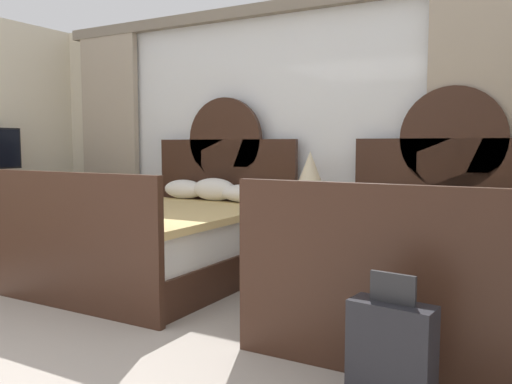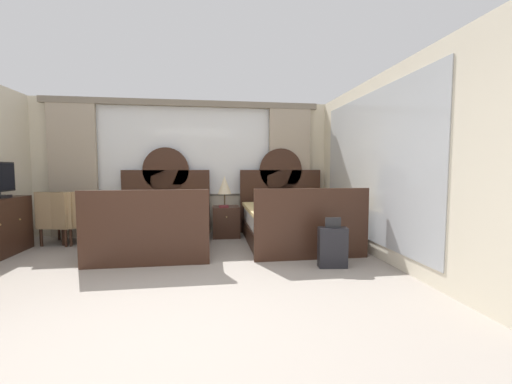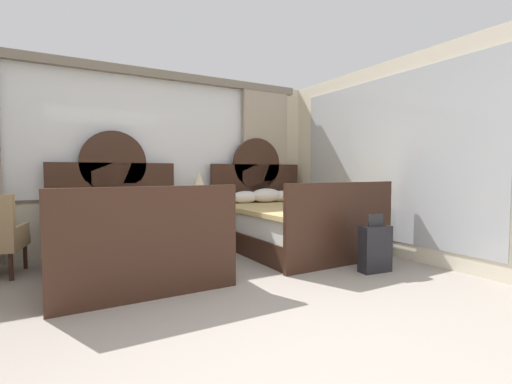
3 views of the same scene
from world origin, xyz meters
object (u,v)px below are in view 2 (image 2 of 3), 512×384
(suitcase_on_floor, at_px, (333,247))
(table_lamp_on_nightstand, at_px, (225,185))
(bed_near_window, at_px, (159,224))
(bed_near_mirror, at_px, (293,221))
(armchair_by_window_centre, at_px, (61,217))
(book_on_nightstand, at_px, (224,206))
(armchair_by_window_right, at_px, (60,217))
(armchair_by_window_left, at_px, (82,217))
(nightstand_between_beds, at_px, (226,221))

(suitcase_on_floor, bearing_deg, table_lamp_on_nightstand, 121.89)
(bed_near_window, xyz_separation_m, bed_near_mirror, (2.33, 0.00, 0.00))
(armchair_by_window_centre, bearing_deg, bed_near_window, -13.75)
(book_on_nightstand, xyz_separation_m, suitcase_on_floor, (1.37, -2.03, -0.33))
(book_on_nightstand, relative_size, armchair_by_window_right, 0.28)
(bed_near_mirror, xyz_separation_m, suitcase_on_floor, (0.16, -1.49, -0.11))
(armchair_by_window_right, relative_size, suitcase_on_floor, 1.37)
(armchair_by_window_left, bearing_deg, nightstand_between_beds, 5.00)
(table_lamp_on_nightstand, bearing_deg, nightstand_between_beds, -48.68)
(armchair_by_window_centre, bearing_deg, suitcase_on_floor, -24.46)
(bed_near_mirror, relative_size, suitcase_on_floor, 3.20)
(armchair_by_window_right, bearing_deg, table_lamp_on_nightstand, 4.86)
(bed_near_window, xyz_separation_m, armchair_by_window_left, (-1.38, 0.42, 0.09))
(nightstand_between_beds, bearing_deg, armchair_by_window_centre, -175.57)
(book_on_nightstand, xyz_separation_m, armchair_by_window_left, (-2.49, -0.12, -0.13))
(table_lamp_on_nightstand, bearing_deg, book_on_nightstand, -100.78)
(book_on_nightstand, height_order, suitcase_on_floor, suitcase_on_floor)
(bed_near_window, bearing_deg, bed_near_mirror, 0.02)
(armchair_by_window_right, bearing_deg, suitcase_on_floor, -24.41)
(bed_near_mirror, relative_size, nightstand_between_beds, 3.67)
(bed_near_window, distance_m, armchair_by_window_centre, 1.78)
(bed_near_mirror, relative_size, table_lamp_on_nightstand, 3.65)
(nightstand_between_beds, relative_size, armchair_by_window_right, 0.63)
(armchair_by_window_centre, bearing_deg, armchair_by_window_right, 166.82)
(table_lamp_on_nightstand, height_order, book_on_nightstand, table_lamp_on_nightstand)
(bed_near_window, height_order, suitcase_on_floor, bed_near_window)
(book_on_nightstand, relative_size, armchair_by_window_centre, 0.28)
(nightstand_between_beds, relative_size, armchair_by_window_left, 0.63)
(bed_near_mirror, xyz_separation_m, armchair_by_window_centre, (-4.05, 0.42, 0.09))
(bed_near_window, height_order, table_lamp_on_nightstand, bed_near_window)
(book_on_nightstand, relative_size, armchair_by_window_left, 0.28)
(armchair_by_window_centre, xyz_separation_m, suitcase_on_floor, (4.21, -1.91, -0.20))
(armchair_by_window_right, height_order, suitcase_on_floor, armchair_by_window_right)
(table_lamp_on_nightstand, xyz_separation_m, armchair_by_window_left, (-2.52, -0.25, -0.53))
(nightstand_between_beds, xyz_separation_m, armchair_by_window_centre, (-2.88, -0.22, 0.18))
(suitcase_on_floor, bearing_deg, book_on_nightstand, 123.96)
(book_on_nightstand, xyz_separation_m, armchair_by_window_centre, (-2.84, -0.12, -0.13))
(book_on_nightstand, height_order, armchair_by_window_right, armchair_by_window_right)
(nightstand_between_beds, height_order, suitcase_on_floor, suitcase_on_floor)
(bed_near_window, height_order, nightstand_between_beds, bed_near_window)
(bed_near_mirror, height_order, armchair_by_window_left, bed_near_mirror)
(bed_near_window, bearing_deg, nightstand_between_beds, 29.04)
(bed_near_window, bearing_deg, table_lamp_on_nightstand, 30.48)
(bed_near_mirror, distance_m, table_lamp_on_nightstand, 1.50)
(nightstand_between_beds, height_order, armchair_by_window_left, armchair_by_window_left)
(bed_near_window, relative_size, armchair_by_window_right, 2.33)
(bed_near_mirror, bearing_deg, bed_near_window, -179.98)
(bed_near_window, xyz_separation_m, armchair_by_window_centre, (-1.72, 0.42, 0.09))
(nightstand_between_beds, bearing_deg, armchair_by_window_right, -175.68)
(armchair_by_window_left, bearing_deg, bed_near_mirror, -6.50)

